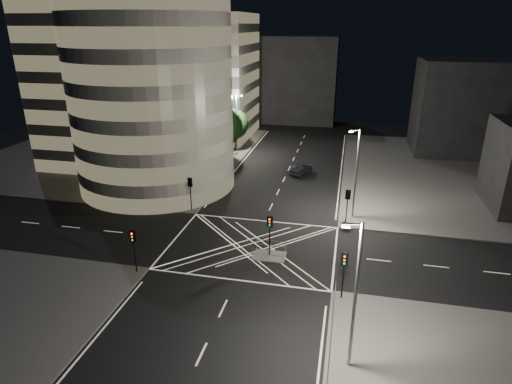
% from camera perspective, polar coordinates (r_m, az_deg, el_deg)
% --- Properties ---
extents(ground, '(120.00, 120.00, 0.00)m').
position_cam_1_polar(ground, '(42.17, -0.51, -7.30)').
color(ground, black).
rests_on(ground, ground).
extents(sidewalk_far_left, '(42.00, 42.00, 0.15)m').
position_cam_1_polar(sidewalk_far_left, '(75.98, -17.59, 5.02)').
color(sidewalk_far_left, '#514E4C').
rests_on(sidewalk_far_left, ground).
extents(sidewalk_far_right, '(42.00, 42.00, 0.15)m').
position_cam_1_polar(sidewalk_far_right, '(69.33, 29.16, 1.72)').
color(sidewalk_far_right, '#514E4C').
rests_on(sidewalk_far_right, ground).
extents(central_island, '(3.00, 2.00, 0.15)m').
position_cam_1_polar(central_island, '(40.50, 1.80, -8.49)').
color(central_island, slate).
rests_on(central_island, ground).
extents(office_tower_curved, '(30.00, 29.00, 27.20)m').
position_cam_1_polar(office_tower_curved, '(62.46, -15.86, 13.66)').
color(office_tower_curved, gray).
rests_on(office_tower_curved, sidewalk_far_left).
extents(office_block_rear, '(24.00, 16.00, 22.00)m').
position_cam_1_polar(office_block_rear, '(84.20, -9.05, 14.98)').
color(office_block_rear, gray).
rests_on(office_block_rear, sidewalk_far_left).
extents(building_right_far, '(14.00, 12.00, 15.00)m').
position_cam_1_polar(building_right_far, '(79.06, 25.62, 10.21)').
color(building_right_far, black).
rests_on(building_right_far, sidewalk_far_right).
extents(building_far_end, '(18.00, 8.00, 18.00)m').
position_cam_1_polar(building_far_end, '(95.49, 5.11, 14.60)').
color(building_far_end, black).
rests_on(building_far_end, ground).
extents(tree_a, '(4.20, 4.20, 6.77)m').
position_cam_1_polar(tree_a, '(51.29, -9.76, 3.20)').
color(tree_a, black).
rests_on(tree_a, sidewalk_far_left).
extents(tree_b, '(5.02, 5.02, 7.93)m').
position_cam_1_polar(tree_b, '(56.44, -7.56, 5.75)').
color(tree_b, black).
rests_on(tree_b, sidewalk_far_left).
extents(tree_c, '(4.26, 4.26, 6.86)m').
position_cam_1_polar(tree_c, '(62.07, -5.68, 6.67)').
color(tree_c, black).
rests_on(tree_c, sidewalk_far_left).
extents(tree_d, '(5.37, 5.37, 8.54)m').
position_cam_1_polar(tree_d, '(67.39, -4.14, 8.82)').
color(tree_d, black).
rests_on(tree_d, sidewalk_far_left).
extents(tree_e, '(4.40, 4.40, 6.95)m').
position_cam_1_polar(tree_e, '(73.25, -2.78, 9.04)').
color(tree_e, black).
rests_on(tree_e, sidewalk_far_left).
extents(traffic_signal_fl, '(0.55, 0.22, 4.00)m').
position_cam_1_polar(traffic_signal_fl, '(49.28, -8.75, 0.56)').
color(traffic_signal_fl, black).
rests_on(traffic_signal_fl, sidewalk_far_left).
extents(traffic_signal_nl, '(0.55, 0.22, 4.00)m').
position_cam_1_polar(traffic_signal_nl, '(38.07, -16.01, -6.61)').
color(traffic_signal_nl, black).
rests_on(traffic_signal_nl, sidewalk_near_left).
extents(traffic_signal_fr, '(0.55, 0.22, 4.00)m').
position_cam_1_polar(traffic_signal_fr, '(46.21, 12.10, -1.13)').
color(traffic_signal_fr, black).
rests_on(traffic_signal_fr, sidewalk_far_right).
extents(traffic_signal_nr, '(0.55, 0.22, 4.00)m').
position_cam_1_polar(traffic_signal_nr, '(34.00, 11.63, -9.78)').
color(traffic_signal_nr, black).
rests_on(traffic_signal_nr, sidewalk_near_right).
extents(traffic_signal_island, '(0.55, 0.22, 4.00)m').
position_cam_1_polar(traffic_signal_island, '(39.16, 1.85, -4.89)').
color(traffic_signal_island, black).
rests_on(traffic_signal_island, central_island).
extents(street_lamp_left_near, '(1.25, 0.25, 10.00)m').
position_cam_1_polar(street_lamp_left_near, '(53.28, -7.58, 5.20)').
color(street_lamp_left_near, slate).
rests_on(street_lamp_left_near, sidewalk_far_left).
extents(street_lamp_left_far, '(1.25, 0.25, 10.00)m').
position_cam_1_polar(street_lamp_left_far, '(69.94, -2.59, 9.27)').
color(street_lamp_left_far, slate).
rests_on(street_lamp_left_far, sidewalk_far_left).
extents(street_lamp_right_far, '(1.25, 0.25, 10.00)m').
position_cam_1_polar(street_lamp_right_far, '(47.38, 13.17, 2.75)').
color(street_lamp_right_far, slate).
rests_on(street_lamp_right_far, sidewalk_far_right).
extents(street_lamp_right_near, '(1.25, 0.25, 10.00)m').
position_cam_1_polar(street_lamp_right_near, '(26.52, 13.02, -12.97)').
color(street_lamp_right_near, slate).
rests_on(street_lamp_right_near, sidewalk_near_right).
extents(railing_near_right, '(0.06, 11.70, 1.10)m').
position_cam_1_polar(railing_near_right, '(30.88, 10.04, -18.32)').
color(railing_near_right, slate).
rests_on(railing_near_right, sidewalk_near_right).
extents(railing_island_south, '(2.80, 0.06, 1.10)m').
position_cam_1_polar(railing_island_south, '(39.42, 1.56, -8.35)').
color(railing_island_south, slate).
rests_on(railing_island_south, central_island).
extents(railing_island_north, '(2.80, 0.06, 1.10)m').
position_cam_1_polar(railing_island_north, '(40.97, 2.05, -7.12)').
color(railing_island_north, slate).
rests_on(railing_island_north, central_island).
extents(sedan, '(3.03, 4.44, 1.38)m').
position_cam_1_polar(sedan, '(62.25, 6.02, 2.99)').
color(sedan, black).
rests_on(sedan, ground).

